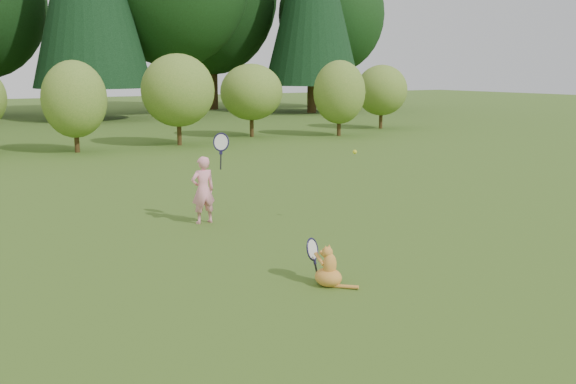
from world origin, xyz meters
TOP-DOWN VIEW (x-y plane):
  - ground at (0.00, 0.00)m, footprint 100.00×100.00m
  - shrub_row at (0.00, 13.00)m, footprint 28.00×3.00m
  - child at (-0.35, 2.41)m, footprint 0.60×0.40m
  - cat at (-0.35, -0.99)m, footprint 0.42×0.66m
  - tennis_ball at (1.51, 1.07)m, footprint 0.06×0.06m

SIDE VIEW (x-z plane):
  - ground at x=0.00m, z-range 0.00..0.00m
  - cat at x=-0.35m, z-range -0.08..0.55m
  - child at x=-0.35m, z-range -0.23..1.32m
  - tennis_ball at x=1.51m, z-range 1.10..1.17m
  - shrub_row at x=0.00m, z-range 0.00..2.80m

